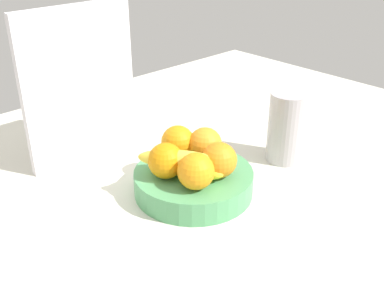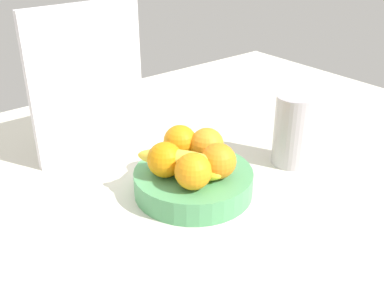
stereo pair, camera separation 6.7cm
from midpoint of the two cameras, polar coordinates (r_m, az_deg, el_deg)
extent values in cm
cube|color=beige|center=(101.93, -1.37, -5.28)|extent=(180.00, 140.00, 3.00)
cylinder|color=#509D62|center=(99.59, -1.93, -3.39)|extent=(25.10, 25.10, 5.15)
sphere|color=orange|center=(100.87, -0.30, 1.11)|extent=(7.34, 7.34, 7.34)
sphere|color=orange|center=(101.95, -3.62, 1.36)|extent=(7.34, 7.34, 7.34)
sphere|color=orange|center=(94.66, -5.24, -0.92)|extent=(7.34, 7.34, 7.34)
sphere|color=orange|center=(90.58, -1.65, -2.22)|extent=(7.34, 7.34, 7.34)
sphere|color=orange|center=(94.54, 1.28, -0.84)|extent=(7.34, 7.34, 7.34)
ellipsoid|color=yellow|center=(95.54, -3.03, -1.69)|extent=(10.41, 17.19, 4.00)
ellipsoid|color=yellow|center=(93.39, -3.44, -0.90)|extent=(13.56, 15.90, 4.00)
cube|color=white|center=(111.37, -15.15, 7.89)|extent=(28.02, 2.20, 36.00)
cylinder|color=#B5AEB4|center=(111.39, 9.77, 3.14)|extent=(8.90, 8.90, 16.85)
camera|label=1|loc=(0.03, -92.00, -1.05)|focal=43.91mm
camera|label=2|loc=(0.03, 88.00, 1.05)|focal=43.91mm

